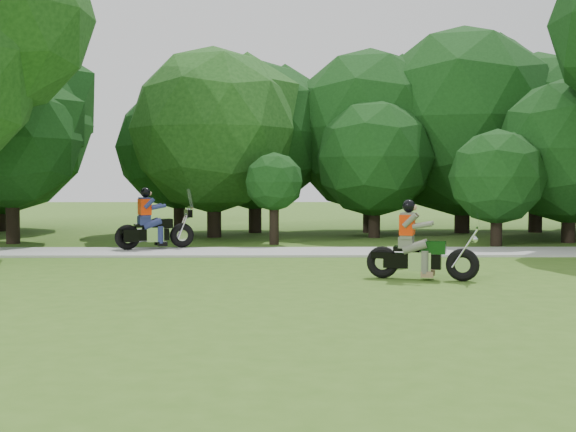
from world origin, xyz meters
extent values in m
plane|color=#3B631C|center=(0.00, 0.00, 0.00)|extent=(100.00, 100.00, 0.00)
cube|color=#A3A39E|center=(0.00, 8.00, 0.03)|extent=(60.00, 2.20, 0.06)
cylinder|color=black|center=(-1.59, 10.48, 0.66)|extent=(0.29, 0.29, 1.33)
sphere|color=#10340F|center=(-1.59, 10.48, 1.91)|extent=(1.80, 1.80, 1.80)
cylinder|color=black|center=(-12.11, 16.21, 0.90)|extent=(0.55, 0.55, 1.80)
cylinder|color=black|center=(-2.35, 15.34, 0.90)|extent=(0.48, 0.48, 1.80)
sphere|color=#10340F|center=(-2.35, 15.34, 3.62)|extent=(5.60, 5.60, 5.60)
cylinder|color=black|center=(-5.06, 14.67, 0.83)|extent=(0.43, 0.43, 1.67)
sphere|color=#10340F|center=(-5.06, 14.67, 3.13)|extent=(4.51, 4.51, 4.51)
cylinder|color=black|center=(8.14, 15.42, 0.90)|extent=(0.50, 0.50, 1.80)
sphere|color=#10340F|center=(8.14, 15.42, 3.73)|extent=(5.95, 5.95, 5.95)
cylinder|color=black|center=(5.04, 9.96, 0.57)|extent=(0.34, 0.34, 1.14)
sphere|color=#10340F|center=(5.04, 9.96, 2.07)|extent=(2.86, 2.86, 2.86)
cylinder|color=black|center=(7.66, 11.11, 0.69)|extent=(0.43, 0.43, 1.38)
sphere|color=#10340F|center=(7.66, 11.11, 2.89)|extent=(4.65, 4.65, 4.65)
cylinder|color=black|center=(1.92, 15.36, 0.90)|extent=(0.50, 0.50, 1.80)
sphere|color=#10340F|center=(1.92, 15.36, 3.78)|extent=(6.09, 6.09, 6.09)
cylinder|color=black|center=(5.34, 15.21, 0.90)|extent=(0.55, 0.55, 1.80)
sphere|color=#10340F|center=(5.34, 15.21, 4.09)|extent=(7.05, 7.05, 7.05)
cylinder|color=black|center=(-3.68, 13.24, 0.90)|extent=(0.49, 0.49, 1.80)
sphere|color=#184212|center=(-3.68, 13.24, 3.65)|extent=(5.70, 5.70, 5.70)
cylinder|color=black|center=(-9.67, 10.87, 0.90)|extent=(0.41, 0.41, 1.80)
sphere|color=#10340F|center=(-9.67, 10.87, 3.19)|extent=(4.27, 4.27, 4.27)
cylinder|color=black|center=(1.80, 13.08, 0.70)|extent=(0.40, 0.40, 1.40)
sphere|color=#10340F|center=(1.80, 13.08, 2.72)|extent=(4.04, 4.04, 4.04)
torus|color=black|center=(0.67, 3.08, 0.33)|extent=(0.68, 0.37, 0.65)
torus|color=black|center=(2.18, 2.61, 0.33)|extent=(0.68, 0.37, 0.65)
cube|color=black|center=(1.24, 2.90, 0.37)|extent=(1.15, 0.55, 0.30)
cube|color=silver|center=(1.40, 2.85, 0.37)|extent=(0.52, 0.43, 0.37)
cube|color=black|center=(1.64, 2.78, 0.65)|extent=(0.54, 0.41, 0.24)
cube|color=black|center=(1.12, 2.94, 0.61)|extent=(0.55, 0.43, 0.09)
cylinder|color=silver|center=(2.22, 2.60, 0.65)|extent=(0.49, 0.19, 0.77)
cylinder|color=silver|center=(2.43, 2.53, 1.05)|extent=(0.21, 0.58, 0.03)
cube|color=#575E4C|center=(1.12, 2.94, 0.74)|extent=(0.37, 0.42, 0.22)
cube|color=#575E4C|center=(1.14, 2.93, 1.08)|extent=(0.35, 0.44, 0.52)
cube|color=red|center=(1.14, 2.93, 1.10)|extent=(0.38, 0.49, 0.41)
sphere|color=black|center=(1.17, 2.92, 1.47)|extent=(0.26, 0.26, 0.26)
torus|color=black|center=(-5.60, 8.33, 0.41)|extent=(0.72, 0.46, 0.70)
torus|color=black|center=(-4.19, 8.95, 0.41)|extent=(0.72, 0.46, 0.70)
cube|color=black|center=(-5.06, 8.56, 0.46)|extent=(1.11, 0.67, 0.32)
cube|color=silver|center=(-4.92, 8.63, 0.46)|extent=(0.57, 0.50, 0.40)
cube|color=black|center=(-4.70, 8.73, 0.76)|extent=(0.59, 0.48, 0.26)
cube|color=black|center=(-5.18, 8.51, 0.72)|extent=(0.60, 0.50, 0.10)
cylinder|color=silver|center=(-4.15, 8.97, 0.76)|extent=(0.38, 0.20, 0.89)
cylinder|color=silver|center=(-4.00, 9.03, 1.18)|extent=(0.29, 0.60, 0.04)
cube|color=black|center=(-5.47, 8.15, 0.46)|extent=(0.43, 0.28, 0.34)
cube|color=black|center=(-5.64, 8.55, 0.46)|extent=(0.43, 0.28, 0.34)
cube|color=#1D244F|center=(-5.18, 8.51, 0.86)|extent=(0.43, 0.47, 0.24)
cube|color=#1D244F|center=(-5.16, 8.52, 1.21)|extent=(0.41, 0.49, 0.56)
cube|color=red|center=(-5.16, 8.52, 1.23)|extent=(0.45, 0.54, 0.44)
sphere|color=black|center=(-5.13, 8.53, 1.63)|extent=(0.28, 0.28, 0.28)
camera|label=1|loc=(-1.38, -11.42, 2.02)|focal=45.00mm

